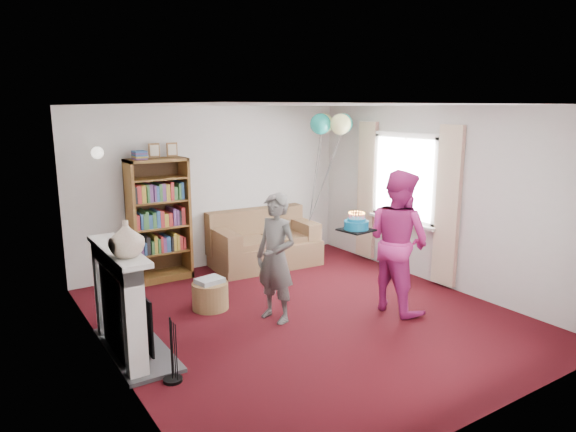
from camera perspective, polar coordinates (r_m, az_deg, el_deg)
ground at (r=6.34m, az=1.96°, el=-10.99°), size 5.00×5.00×0.00m
wall_back at (r=8.11m, az=-8.22°, el=3.19°), size 4.50×0.02×2.50m
wall_left at (r=5.05m, az=-19.48°, el=-2.75°), size 0.02×5.00×2.50m
wall_right at (r=7.47m, az=16.38°, el=2.08°), size 0.02×5.00×2.50m
ceiling at (r=5.84m, az=2.13°, el=12.29°), size 4.50×5.00×0.01m
fireplace at (r=5.49m, az=-17.67°, el=-9.57°), size 0.55×1.80×1.12m
window_bay at (r=7.84m, az=12.78°, el=2.36°), size 0.14×2.02×2.20m
wall_sconce at (r=7.34m, az=-20.43°, el=6.61°), size 0.16×0.23×0.16m
bookcase at (r=7.63m, az=-14.22°, el=-0.49°), size 0.84×0.42×1.98m
sofa at (r=8.20m, az=-2.77°, el=-3.18°), size 1.65×0.87×0.87m
wicker_basket at (r=6.55m, az=-8.64°, el=-8.64°), size 0.45×0.45×0.40m
person_striped at (r=5.98m, az=-1.36°, el=-4.68°), size 0.50×0.63×1.52m
person_magenta at (r=6.40m, az=12.14°, el=-2.75°), size 0.71×0.88×1.75m
birthday_cake at (r=6.09m, az=7.60°, el=-1.01°), size 0.35×0.35×0.22m
balloons at (r=8.20m, az=4.88°, el=10.18°), size 0.76×0.76×1.72m
mantel_vase at (r=4.93m, az=-17.52°, el=-2.42°), size 0.43×0.43×0.34m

